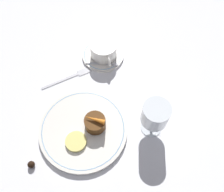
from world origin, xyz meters
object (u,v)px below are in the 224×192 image
at_px(coffee_cup, 104,49).
at_px(wine_glass, 155,115).
at_px(fork, 73,76).
at_px(dinner_plate, 83,129).
at_px(dessert_cake, 97,123).

relative_size(coffee_cup, wine_glass, 0.90).
bearing_deg(wine_glass, fork, -145.15).
relative_size(dinner_plate, coffee_cup, 2.26).
distance_m(dinner_plate, wine_glass, 0.22).
xyz_separation_m(wine_glass, fork, (-0.25, -0.18, -0.09)).
height_order(coffee_cup, dessert_cake, coffee_cup).
relative_size(dinner_plate, dessert_cake, 4.26).
height_order(dinner_plate, fork, dinner_plate).
xyz_separation_m(coffee_cup, dessert_cake, (0.24, -0.10, -0.00)).
height_order(dinner_plate, dessert_cake, dessert_cake).
xyz_separation_m(dinner_plate, wine_glass, (0.06, 0.20, 0.08)).
relative_size(coffee_cup, fork, 0.65).
distance_m(fork, dessert_cake, 0.20).
bearing_deg(dessert_cake, dinner_plate, -93.05).
bearing_deg(fork, dessert_cake, 6.60).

